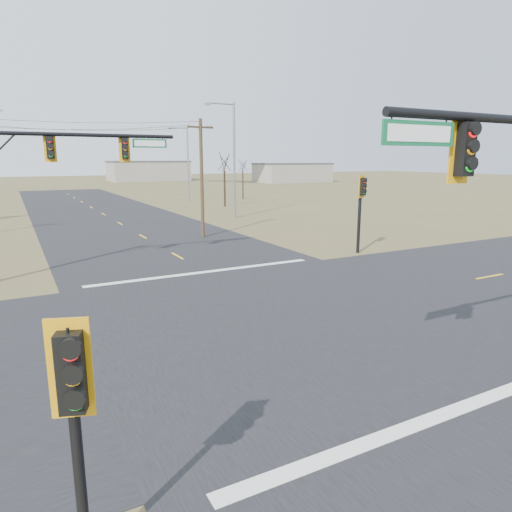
{
  "coord_description": "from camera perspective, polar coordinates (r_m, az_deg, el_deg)",
  "views": [
    {
      "loc": [
        -8.47,
        -13.73,
        5.69
      ],
      "look_at": [
        -0.57,
        1.0,
        2.14
      ],
      "focal_mm": 32.0,
      "sensor_mm": 36.0,
      "label": 1
    }
  ],
  "objects": [
    {
      "name": "mast_arm_far",
      "position": [
        24.28,
        -24.43,
        10.18
      ],
      "size": [
        9.2,
        0.51,
        7.45
      ],
      "rotation": [
        0.0,
        0.0,
        -0.21
      ],
      "color": "black",
      "rests_on": "ground"
    },
    {
      "name": "warehouse_right",
      "position": [
        117.42,
        4.57,
        10.28
      ],
      "size": [
        18.0,
        10.0,
        4.5
      ],
      "primitive_type": "cube",
      "color": "gray",
      "rests_on": "ground"
    },
    {
      "name": "pedestal_signal_ne",
      "position": [
        28.46,
        13.06,
        7.15
      ],
      "size": [
        0.64,
        0.56,
        4.78
      ],
      "rotation": [
        0.0,
        0.0,
        0.25
      ],
      "color": "black",
      "rests_on": "ground"
    },
    {
      "name": "stop_bar_near",
      "position": [
        11.94,
        23.36,
        -17.36
      ],
      "size": [
        12.0,
        0.4,
        0.01
      ],
      "primitive_type": "cube",
      "color": "silver",
      "rests_on": "road_ns"
    },
    {
      "name": "streetlight_a",
      "position": [
        44.95,
        -3.03,
        12.57
      ],
      "size": [
        3.07,
        0.46,
        10.95
      ],
      "rotation": [
        0.0,
        0.0,
        -0.34
      ],
      "color": "gray",
      "rests_on": "ground"
    },
    {
      "name": "ground",
      "position": [
        17.1,
        3.28,
        -7.45
      ],
      "size": [
        320.0,
        320.0,
        0.0
      ],
      "primitive_type": "plane",
      "color": "brown",
      "rests_on": "ground"
    },
    {
      "name": "streetlight_b",
      "position": [
        62.94,
        -8.69,
        11.75
      ],
      "size": [
        2.77,
        0.37,
        9.91
      ],
      "rotation": [
        0.0,
        0.0,
        0.24
      ],
      "color": "gray",
      "rests_on": "ground"
    },
    {
      "name": "bare_tree_c",
      "position": [
        56.31,
        -3.99,
        11.7
      ],
      "size": [
        3.01,
        3.01,
        6.91
      ],
      "rotation": [
        0.0,
        0.0,
        0.03
      ],
      "color": "black",
      "rests_on": "ground"
    },
    {
      "name": "bare_tree_d",
      "position": [
        66.58,
        -1.67,
        11.27
      ],
      "size": [
        2.61,
        2.61,
        6.02
      ],
      "rotation": [
        0.0,
        0.0,
        0.15
      ],
      "color": "black",
      "rests_on": "ground"
    },
    {
      "name": "stop_bar_far",
      "position": [
        23.54,
        -6.29,
        -1.98
      ],
      "size": [
        12.0,
        0.4,
        0.01
      ],
      "primitive_type": "cube",
      "color": "silver",
      "rests_on": "road_ns"
    },
    {
      "name": "pedestal_signal_sw",
      "position": [
        6.48,
        -21.92,
        -15.36
      ],
      "size": [
        0.66,
        0.57,
        3.78
      ],
      "rotation": [
        0.0,
        0.0,
        -0.34
      ],
      "color": "black",
      "rests_on": "ground"
    },
    {
      "name": "warehouse_mid",
      "position": [
        128.21,
        -13.31,
        10.26
      ],
      "size": [
        20.0,
        12.0,
        5.0
      ],
      "primitive_type": "cube",
      "color": "gray",
      "rests_on": "ground"
    },
    {
      "name": "road_ns",
      "position": [
        17.1,
        3.28,
        -7.41
      ],
      "size": [
        14.0,
        160.0,
        0.02
      ],
      "primitive_type": "cube",
      "color": "black",
      "rests_on": "ground"
    },
    {
      "name": "road_ew",
      "position": [
        17.1,
        3.28,
        -7.42
      ],
      "size": [
        160.0,
        14.0,
        0.02
      ],
      "primitive_type": "cube",
      "color": "black",
      "rests_on": "ground"
    },
    {
      "name": "utility_pole_near",
      "position": [
        33.77,
        -6.81,
        9.83
      ],
      "size": [
        2.07,
        0.49,
        8.52
      ],
      "rotation": [
        0.0,
        0.0,
        0.18
      ],
      "color": "#49371F",
      "rests_on": "ground"
    }
  ]
}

